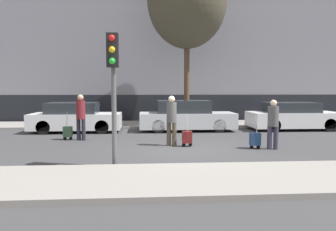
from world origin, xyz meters
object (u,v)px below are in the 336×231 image
object	(u,v)px
parked_car_1	(186,117)
pedestrian_right	(273,121)
parked_car_0	(76,118)
traffic_light	(113,72)
trolley_left	(68,132)
pedestrian_center	(172,117)
parked_car_2	(293,117)
trolley_right	(255,139)
trolley_center	(187,137)
pedestrian_left	(81,114)

from	to	relation	value
parked_car_1	pedestrian_right	world-z (taller)	pedestrian_right
parked_car_0	traffic_light	size ratio (longest dim) A/B	1.23
parked_car_0	trolley_left	bearing A→B (deg)	-85.49
pedestrian_center	pedestrian_right	distance (m)	3.32
parked_car_1	parked_car_2	world-z (taller)	parked_car_1
pedestrian_center	traffic_light	bearing A→B (deg)	83.88
trolley_right	trolley_center	bearing A→B (deg)	164.85
parked_car_0	trolley_right	distance (m)	8.25
pedestrian_right	parked_car_2	bearing A→B (deg)	70.85
pedestrian_center	parked_car_1	bearing A→B (deg)	-81.68
trolley_left	pedestrian_right	xyz separation A→B (m)	(7.05, -2.48, 0.59)
pedestrian_right	traffic_light	world-z (taller)	traffic_light
parked_car_1	pedestrian_center	distance (m)	4.12
pedestrian_right	parked_car_0	bearing A→B (deg)	157.79
parked_car_0	pedestrian_left	distance (m)	2.70
pedestrian_left	trolley_left	size ratio (longest dim) A/B	1.65
pedestrian_left	traffic_light	distance (m)	4.97
parked_car_0	parked_car_1	world-z (taller)	parked_car_1
parked_car_1	trolley_center	world-z (taller)	parked_car_1
trolley_right	parked_car_1	bearing A→B (deg)	109.07
pedestrian_left	trolley_left	bearing A→B (deg)	-179.93
parked_car_1	trolley_left	distance (m)	5.43
parked_car_0	parked_car_2	world-z (taller)	parked_car_0
parked_car_0	pedestrian_center	size ratio (longest dim) A/B	2.34
trolley_left	pedestrian_right	bearing A→B (deg)	-19.37
pedestrian_center	traffic_light	xyz separation A→B (m)	(-1.67, -3.06, 1.37)
parked_car_2	trolley_right	xyz separation A→B (m)	(-3.51, -4.82, -0.31)
parked_car_1	pedestrian_center	bearing A→B (deg)	-104.21
trolley_left	parked_car_0	bearing A→B (deg)	94.51
parked_car_2	pedestrian_left	distance (m)	9.85
trolley_center	pedestrian_right	distance (m)	2.84
parked_car_0	trolley_left	size ratio (longest dim) A/B	3.81
trolley_right	traffic_light	world-z (taller)	traffic_light
pedestrian_center	pedestrian_right	world-z (taller)	pedestrian_center
pedestrian_right	traffic_light	xyz separation A→B (m)	(-4.87, -2.16, 1.44)
trolley_left	pedestrian_right	distance (m)	7.49
parked_car_1	trolley_left	bearing A→B (deg)	-153.66
pedestrian_left	traffic_light	bearing A→B (deg)	-55.10
trolley_left	trolley_center	xyz separation A→B (m)	(4.36, -1.78, 0.01)
parked_car_2	trolley_center	xyz separation A→B (m)	(-5.66, -4.24, -0.31)
pedestrian_left	trolley_right	size ratio (longest dim) A/B	1.64
trolley_left	pedestrian_right	size ratio (longest dim) A/B	0.66
pedestrian_left	trolley_right	distance (m)	6.41
parked_car_0	pedestrian_left	bearing A→B (deg)	-74.29
traffic_light	trolley_center	bearing A→B (deg)	52.59
parked_car_0	trolley_left	xyz separation A→B (m)	(0.19, -2.43, -0.32)
parked_car_1	parked_car_2	bearing A→B (deg)	0.54
parked_car_0	trolley_left	world-z (taller)	parked_car_0
trolley_left	trolley_center	bearing A→B (deg)	-22.24
trolley_left	pedestrian_center	distance (m)	4.21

